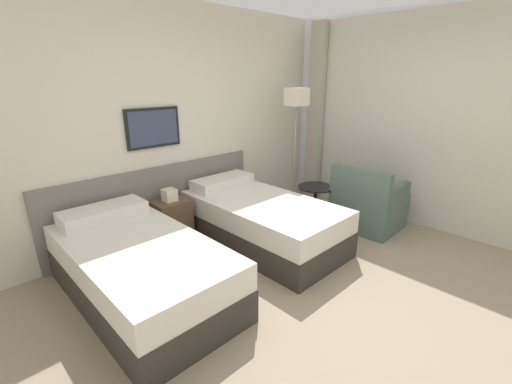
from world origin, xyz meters
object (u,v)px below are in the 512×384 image
(nightstand, at_px, (172,221))
(floor_lamp, at_px, (296,107))
(bed_near_door, at_px, (140,268))
(bed_near_window, at_px, (261,221))
(armchair, at_px, (368,206))
(side_table, at_px, (315,197))

(nightstand, height_order, floor_lamp, floor_lamp)
(bed_near_door, relative_size, floor_lamp, 1.10)
(floor_lamp, bearing_deg, bed_near_window, -157.68)
(bed_near_window, bearing_deg, bed_near_door, 180.00)
(armchair, bearing_deg, side_table, 27.72)
(nightstand, relative_size, side_table, 1.34)
(bed_near_window, bearing_deg, floor_lamp, 22.32)
(bed_near_door, distance_m, floor_lamp, 2.96)
(bed_near_window, height_order, nightstand, nightstand)
(side_table, bearing_deg, bed_near_door, 178.56)
(floor_lamp, height_order, armchair, floor_lamp)
(nightstand, xyz_separation_m, side_table, (1.72, -0.79, 0.08))
(side_table, bearing_deg, bed_near_window, 176.30)
(armchair, bearing_deg, bed_near_door, 75.08)
(side_table, distance_m, armchair, 0.68)
(bed_near_window, height_order, floor_lamp, floor_lamp)
(nightstand, bearing_deg, floor_lamp, -7.62)
(floor_lamp, xyz_separation_m, armchair, (0.14, -1.12, -1.19))
(bed_near_door, bearing_deg, floor_lamp, 10.09)
(side_table, bearing_deg, nightstand, 155.29)
(floor_lamp, relative_size, side_table, 3.48)
(bed_near_door, xyz_separation_m, bed_near_window, (1.51, 0.00, 0.00))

